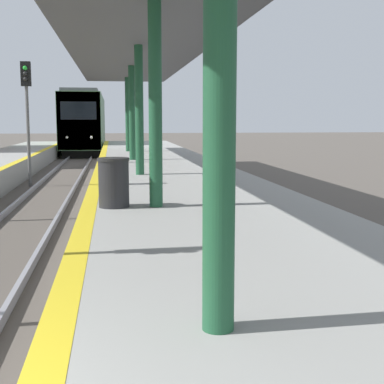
# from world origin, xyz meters

# --- Properties ---
(train) EXTENTS (2.81, 17.11, 4.57)m
(train) POSITION_xyz_m (0.00, 41.09, 2.32)
(train) COLOR black
(train) RESTS_ON ground
(signal_far) EXTENTS (0.36, 0.31, 4.67)m
(signal_far) POSITION_xyz_m (-1.02, 18.49, 3.25)
(signal_far) COLOR #595959
(signal_far) RESTS_ON ground
(station_canopy) EXTENTS (4.37, 30.56, 4.04)m
(station_canopy) POSITION_xyz_m (2.93, 13.79, 4.72)
(station_canopy) COLOR #1E5133
(station_canopy) RESTS_ON platform_right
(trash_bin) EXTENTS (0.60, 0.60, 0.94)m
(trash_bin) POSITION_xyz_m (2.13, 7.76, 1.35)
(trash_bin) COLOR #262628
(trash_bin) RESTS_ON platform_right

